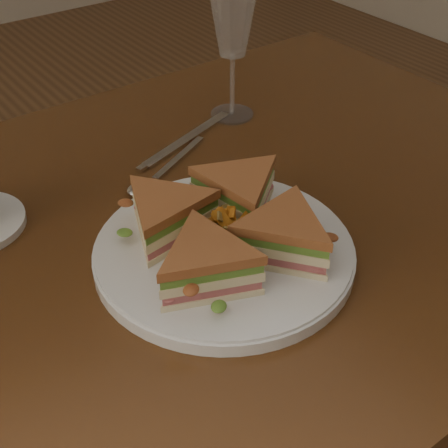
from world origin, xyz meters
name	(u,v)px	position (x,y,z in m)	size (l,w,h in m)	color
table	(184,279)	(0.00, 0.00, 0.65)	(1.20, 0.80, 0.75)	#341B0B
plate	(224,252)	(0.00, -0.09, 0.76)	(0.31, 0.31, 0.02)	silver
sandwich_wedges	(224,227)	(0.00, -0.09, 0.80)	(0.29, 0.29, 0.06)	beige
crisps_mound	(224,230)	(0.00, -0.09, 0.79)	(0.09, 0.09, 0.05)	orange
spoon	(152,180)	(0.02, 0.10, 0.75)	(0.17, 0.09, 0.01)	silver
knife	(182,143)	(0.11, 0.17, 0.75)	(0.21, 0.08, 0.00)	silver
wine_glass	(233,23)	(0.23, 0.20, 0.90)	(0.08, 0.08, 0.22)	white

